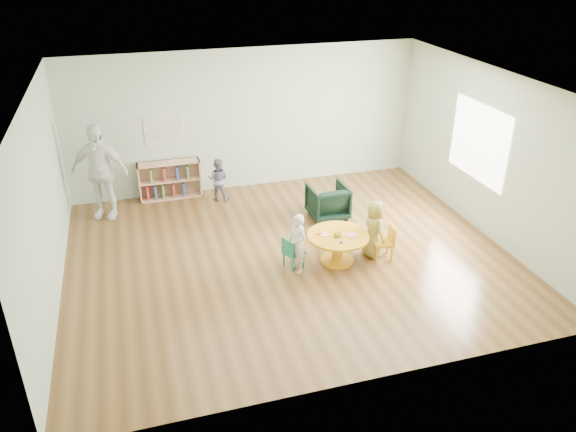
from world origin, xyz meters
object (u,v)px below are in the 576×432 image
at_px(toddler, 218,179).
at_px(kid_chair_left, 292,252).
at_px(kid_chair_right, 386,241).
at_px(child_right, 374,229).
at_px(activity_table, 338,243).
at_px(bookshelf, 169,180).
at_px(child_left, 297,244).
at_px(armchair, 328,202).
at_px(adult_caretaker, 100,172).

bearing_deg(toddler, kid_chair_left, 127.98).
distance_m(kid_chair_right, child_right, 0.27).
bearing_deg(activity_table, bookshelf, 125.32).
bearing_deg(kid_chair_left, activity_table, 65.89).
bearing_deg(kid_chair_right, kid_chair_left, 93.56).
xyz_separation_m(child_left, toddler, (-0.70, 2.93, -0.05)).
xyz_separation_m(kid_chair_right, bookshelf, (-3.08, 3.36, 0.06)).
distance_m(activity_table, kid_chair_right, 0.78).
bearing_deg(armchair, activity_table, 73.84).
height_order(activity_table, kid_chair_right, kid_chair_right).
height_order(kid_chair_right, armchair, armchair).
xyz_separation_m(kid_chair_right, armchair, (-0.38, 1.64, 0.00)).
height_order(child_right, toddler, child_right).
height_order(activity_table, adult_caretaker, adult_caretaker).
relative_size(activity_table, kid_chair_left, 1.89).
height_order(kid_chair_left, toddler, toddler).
distance_m(kid_chair_left, adult_caretaker, 3.93).
bearing_deg(toddler, child_right, 150.41).
distance_m(armchair, adult_caretaker, 4.15).
bearing_deg(armchair, toddler, -38.52).
bearing_deg(child_left, kid_chair_left, -172.15).
bearing_deg(bookshelf, toddler, -23.09).
xyz_separation_m(toddler, adult_caretaker, (-2.14, -0.12, 0.46)).
height_order(bookshelf, toddler, toddler).
relative_size(toddler, adult_caretaker, 0.48).
height_order(kid_chair_left, adult_caretaker, adult_caretaker).
relative_size(kid_chair_right, armchair, 0.84).
bearing_deg(kid_chair_right, activity_table, 91.13).
distance_m(kid_chair_right, armchair, 1.69).
relative_size(child_left, child_right, 0.99).
bearing_deg(activity_table, armchair, 75.68).
height_order(activity_table, toddler, toddler).
height_order(bookshelf, adult_caretaker, adult_caretaker).
bearing_deg(child_right, activity_table, 84.28).
distance_m(toddler, adult_caretaker, 2.19).
bearing_deg(child_left, bookshelf, -174.83).
relative_size(kid_chair_right, toddler, 0.67).
xyz_separation_m(bookshelf, child_left, (1.61, -3.32, 0.11)).
distance_m(kid_chair_left, armchair, 1.88).
relative_size(kid_chair_left, armchair, 0.75).
bearing_deg(kid_chair_left, child_right, 68.31).
bearing_deg(kid_chair_left, bookshelf, -175.27).
relative_size(bookshelf, armchair, 1.75).
xyz_separation_m(child_left, adult_caretaker, (-2.85, 2.81, 0.41)).
relative_size(child_right, toddler, 1.13).
bearing_deg(armchair, child_right, 96.62).
bearing_deg(adult_caretaker, child_right, -11.73).
bearing_deg(adult_caretaker, toddler, 24.66).
bearing_deg(kid_chair_right, bookshelf, 51.59).
height_order(activity_table, armchair, armchair).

